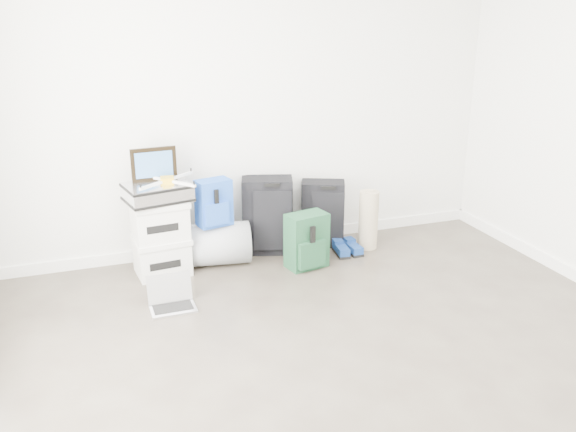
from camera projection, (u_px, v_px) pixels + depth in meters
name	position (u px, v px, depth m)	size (l,w,h in m)	color
ground	(380.00, 402.00, 3.45)	(5.00, 5.00, 0.00)	#383029
room_envelope	(396.00, 95.00, 2.89)	(4.52, 5.02, 2.71)	white
boxes_stack	(161.00, 237.00, 5.00)	(0.47, 0.40, 0.63)	silver
briefcase	(157.00, 192.00, 4.87)	(0.49, 0.36, 0.14)	#B2B2B7
painting	(154.00, 164.00, 4.89)	(0.36, 0.05, 0.27)	black
drone	(167.00, 180.00, 4.84)	(0.48, 0.48, 0.05)	gold
duffel_bag	(215.00, 244.00, 5.22)	(0.37, 0.37, 0.59)	gray
blue_backpack	(214.00, 204.00, 5.07)	(0.31, 0.26, 0.39)	#1B49B0
large_suitcase	(268.00, 216.00, 5.43)	(0.50, 0.40, 0.69)	black
green_backpack	(307.00, 242.00, 5.14)	(0.37, 0.31, 0.47)	#153C23
carry_on	(323.00, 214.00, 5.60)	(0.44, 0.38, 0.61)	black
shoes	(347.00, 249.00, 5.48)	(0.23, 0.26, 0.08)	black
rolled_rug	(368.00, 220.00, 5.54)	(0.18, 0.18, 0.54)	tan
laptop	(171.00, 300.00, 4.51)	(0.33, 0.24, 0.23)	#B6B5BA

